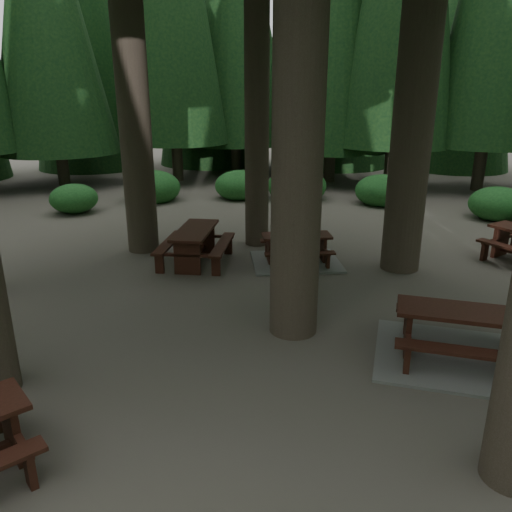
% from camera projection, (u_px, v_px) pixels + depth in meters
% --- Properties ---
extents(ground, '(80.00, 80.00, 0.00)m').
position_uv_depth(ground, '(247.00, 328.00, 9.01)').
color(ground, '#585147').
rests_on(ground, ground).
extents(picnic_table_a, '(2.64, 2.22, 0.86)m').
position_uv_depth(picnic_table_a, '(460.00, 343.00, 7.86)').
color(picnic_table_a, gray).
rests_on(picnic_table_a, ground).
extents(picnic_table_b, '(1.99, 2.30, 0.87)m').
position_uv_depth(picnic_table_b, '(195.00, 241.00, 12.19)').
color(picnic_table_b, '#34180F').
rests_on(picnic_table_b, ground).
extents(picnic_table_c, '(2.67, 2.48, 0.73)m').
position_uv_depth(picnic_table_c, '(296.00, 253.00, 12.33)').
color(picnic_table_c, gray).
rests_on(picnic_table_c, ground).
extents(shrub_ring, '(23.86, 24.64, 1.49)m').
position_uv_depth(shrub_ring, '(296.00, 297.00, 9.34)').
color(shrub_ring, '#1E5923').
rests_on(shrub_ring, ground).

